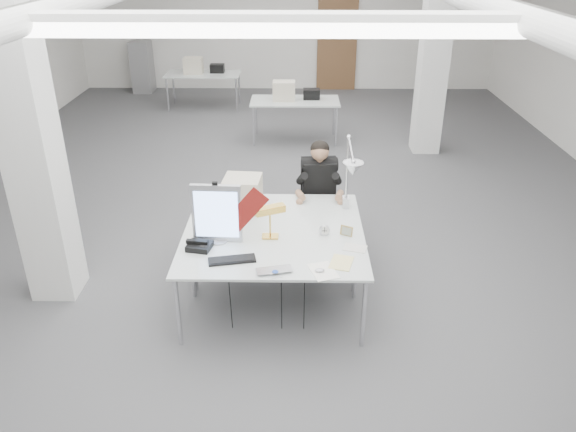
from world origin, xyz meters
name	(u,v)px	position (x,y,z in m)	size (l,w,h in m)	color
room_shell	(282,86)	(0.04, 0.13, 1.69)	(10.04, 14.04, 3.24)	#49494B
desk_main	(272,255)	(0.00, -2.50, 0.74)	(1.80, 0.90, 0.03)	silver
desk_second	(275,212)	(0.00, -1.60, 0.74)	(1.80, 0.90, 0.03)	silver
bg_desk_a	(295,101)	(0.20, 3.00, 0.74)	(1.60, 0.80, 0.03)	silver
bg_desk_b	(203,74)	(-1.80, 5.20, 0.74)	(1.60, 0.80, 0.03)	silver
filing_cabinet	(142,67)	(-3.50, 6.65, 0.60)	(0.45, 0.55, 1.20)	gray
office_chair	(318,200)	(0.49, -0.94, 0.58)	(0.57, 0.57, 1.17)	black
seated_person	(319,177)	(0.49, -0.99, 0.90)	(0.46, 0.58, 0.86)	black
monitor	(217,213)	(-0.53, -2.26, 1.05)	(0.48, 0.05, 0.59)	#AFB0B4
pennant	(246,210)	(-0.24, -2.30, 1.11)	(0.46, 0.01, 0.19)	maroon
keyboard	(232,260)	(-0.36, -2.64, 0.77)	(0.43, 0.14, 0.02)	black
laptop	(275,273)	(0.04, -2.86, 0.77)	(0.32, 0.20, 0.02)	#A2A2A6
mouse	(320,270)	(0.43, -2.82, 0.77)	(0.09, 0.06, 0.03)	#B5B5BA
bankers_lamp	(270,221)	(-0.03, -2.18, 0.93)	(0.31, 0.13, 0.36)	gold
desk_phone	(200,246)	(-0.69, -2.42, 0.78)	(0.22, 0.20, 0.05)	black
picture_frame_left	(204,231)	(-0.68, -2.17, 0.81)	(0.14, 0.01, 0.11)	#AC794A
picture_frame_right	(346,231)	(0.72, -2.13, 0.81)	(0.13, 0.01, 0.10)	#AC8E4A
desk_clock	(324,230)	(0.51, -2.12, 0.81)	(0.11, 0.11, 0.03)	silver
paper_stack_a	(323,271)	(0.47, -2.81, 0.76)	(0.21, 0.30, 0.01)	white
paper_stack_b	(341,263)	(0.64, -2.66, 0.76)	(0.19, 0.27, 0.01)	#F3E391
paper_stack_c	(355,248)	(0.79, -2.39, 0.76)	(0.22, 0.15, 0.01)	silver
beige_monitor	(243,193)	(-0.35, -1.54, 0.94)	(0.39, 0.37, 0.37)	#C0B69F
architect_lamp	(349,177)	(0.76, -1.74, 1.21)	(0.24, 0.71, 0.91)	#B9B9BE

